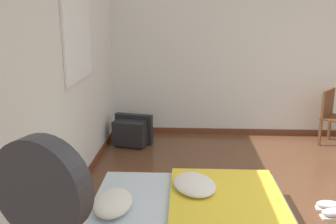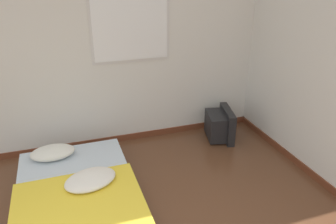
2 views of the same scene
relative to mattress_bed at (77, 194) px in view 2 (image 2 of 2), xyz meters
name	(u,v)px [view 2 (image 2 of 2)]	position (x,y,z in m)	size (l,w,h in m)	color
wall_back	(60,59)	(0.01, 1.30, 1.15)	(7.94, 0.08, 2.60)	silver
mattress_bed	(77,194)	(0.00, 0.00, 0.00)	(1.25, 1.82, 0.38)	silver
crt_tv	(220,125)	(2.14, 0.88, 0.07)	(0.45, 0.59, 0.46)	black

